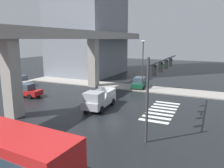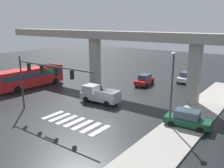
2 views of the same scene
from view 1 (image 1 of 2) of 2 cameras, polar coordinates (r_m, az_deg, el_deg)
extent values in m
plane|color=black|center=(25.77, -0.01, -5.24)|extent=(120.00, 120.00, 0.00)
cube|color=silver|center=(20.99, 10.60, -9.37)|extent=(0.55, 2.80, 0.01)
cube|color=silver|center=(22.00, 11.33, -8.42)|extent=(0.55, 2.80, 0.01)
cube|color=silver|center=(23.01, 11.99, -7.55)|extent=(0.55, 2.80, 0.01)
cube|color=silver|center=(24.03, 12.59, -6.75)|extent=(0.55, 2.80, 0.01)
cube|color=silver|center=(25.06, 13.14, -6.02)|extent=(0.55, 2.80, 0.01)
cube|color=silver|center=(26.09, 13.65, -5.35)|extent=(0.55, 2.80, 0.01)
cube|color=silver|center=(27.13, 14.12, -4.72)|extent=(0.55, 2.80, 0.01)
cube|color=#9E9991|center=(28.26, -12.95, 12.43)|extent=(53.75, 2.30, 1.20)
cube|color=#9E9991|center=(22.91, -24.40, 1.16)|extent=(1.30, 1.30, 7.42)
cube|color=#9E9991|center=(34.92, -4.81, 5.34)|extent=(1.30, 1.30, 7.42)
cube|color=#9E9991|center=(34.91, 3.54, -0.69)|extent=(4.00, 36.00, 0.15)
cube|color=#A8AAAF|center=(24.32, -3.18, -4.37)|extent=(5.20, 2.20, 0.80)
cube|color=#A8AAAF|center=(22.83, -4.73, -3.23)|extent=(1.80, 1.85, 0.90)
cube|color=#3F5160|center=(22.43, -5.26, -3.50)|extent=(0.20, 1.67, 0.77)
cube|color=#A8AAAF|center=(24.82, -0.26, -2.35)|extent=(2.65, 0.26, 0.60)
cube|color=#A8AAAF|center=(25.50, -3.91, -2.00)|extent=(2.65, 0.26, 0.60)
cube|color=#A8AAAF|center=(26.36, -0.93, -1.53)|extent=(0.20, 1.75, 0.60)
cylinder|color=black|center=(22.70, -2.77, -6.58)|extent=(0.78, 0.32, 0.76)
cylinder|color=black|center=(23.46, -6.81, -6.04)|extent=(0.78, 0.32, 0.76)
cylinder|color=black|center=(25.48, 0.17, -4.54)|extent=(0.78, 0.32, 0.76)
cylinder|color=black|center=(26.17, -3.53, -4.13)|extent=(0.78, 0.32, 0.76)
cube|color=red|center=(31.15, -21.36, -1.89)|extent=(2.17, 4.45, 0.64)
cube|color=#384756|center=(31.07, -21.59, -0.62)|extent=(1.71, 2.37, 0.76)
cylinder|color=black|center=(31.04, -18.41, -2.34)|extent=(0.30, 0.66, 0.64)
cylinder|color=black|center=(29.74, -20.43, -3.06)|extent=(0.30, 0.66, 0.64)
cylinder|color=black|center=(32.71, -22.12, -1.91)|extent=(0.30, 0.66, 0.64)
cylinder|color=black|center=(31.48, -24.18, -2.57)|extent=(0.30, 0.66, 0.64)
cube|color=silver|center=(38.55, -22.55, 0.46)|extent=(1.78, 4.31, 0.64)
cube|color=#384756|center=(38.51, -22.74, 1.49)|extent=(1.51, 2.24, 0.76)
cylinder|color=black|center=(38.24, -20.22, 0.06)|extent=(0.24, 0.64, 0.64)
cylinder|color=black|center=(37.07, -22.08, -0.42)|extent=(0.24, 0.64, 0.64)
cylinder|color=black|center=(40.15, -22.92, 0.37)|extent=(0.24, 0.64, 0.64)
cylinder|color=black|center=(39.03, -24.77, -0.08)|extent=(0.24, 0.64, 0.64)
cube|color=#14472D|center=(34.32, 7.13, -0.01)|extent=(4.45, 2.16, 0.64)
cube|color=#384756|center=(34.10, 7.12, 1.11)|extent=(2.37, 1.70, 0.76)
cylinder|color=black|center=(35.85, 6.23, -0.02)|extent=(0.66, 0.30, 0.64)
cylinder|color=black|center=(35.50, 8.94, -0.20)|extent=(0.66, 0.30, 0.64)
cylinder|color=black|center=(33.31, 5.17, -0.88)|extent=(0.66, 0.30, 0.64)
cylinder|color=black|center=(32.94, 8.08, -1.09)|extent=(0.66, 0.30, 0.64)
cylinder|color=#38383D|center=(15.86, 9.03, -4.41)|extent=(0.18, 0.18, 6.20)
cylinder|color=#38383D|center=(20.60, 13.44, 6.13)|extent=(10.80, 0.14, 0.14)
cube|color=black|center=(16.97, 10.74, 3.41)|extent=(0.24, 0.32, 0.84)
sphere|color=red|center=(16.94, 10.77, 4.28)|extent=(0.17, 0.17, 0.17)
cube|color=black|center=(19.09, 12.39, 4.22)|extent=(0.24, 0.32, 0.84)
sphere|color=red|center=(19.06, 12.42, 4.99)|extent=(0.17, 0.17, 0.17)
cube|color=black|center=(21.23, 13.71, 4.86)|extent=(0.24, 0.32, 0.84)
sphere|color=red|center=(21.21, 13.74, 5.56)|extent=(0.17, 0.17, 0.17)
cube|color=black|center=(23.38, 14.79, 5.38)|extent=(0.24, 0.32, 0.84)
sphere|color=red|center=(23.36, 14.82, 6.02)|extent=(0.17, 0.17, 0.17)
cube|color=#19722D|center=(20.37, 13.22, 4.81)|extent=(1.10, 0.04, 0.28)
cylinder|color=#38383D|center=(32.24, 7.86, 4.39)|extent=(0.16, 0.16, 7.00)
ellipsoid|color=beige|center=(32.00, 8.04, 10.83)|extent=(0.44, 0.70, 0.24)
cylinder|color=red|center=(32.49, 6.92, -1.17)|extent=(0.24, 0.24, 0.70)
sphere|color=red|center=(32.41, 6.93, -0.50)|extent=(0.22, 0.22, 0.22)
camera|label=2|loc=(40.64, 42.41, 11.95)|focal=38.74mm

